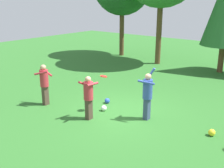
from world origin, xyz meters
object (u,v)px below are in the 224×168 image
object	(u,v)px
person_catcher	(44,81)
ball_white	(104,108)
ball_blue	(107,101)
person_thrower	(148,92)
frisbee	(104,76)
ball_yellow	(212,132)
person_bystander	(88,94)

from	to	relation	value
person_catcher	ball_white	bearing A→B (deg)	0.39
ball_blue	person_catcher	bearing A→B (deg)	-138.14
ball_blue	person_thrower	bearing A→B (deg)	-8.64
frisbee	ball_white	xyz separation A→B (m)	(-0.02, 0.01, -1.30)
frisbee	ball_white	size ratio (longest dim) A/B	1.72
person_catcher	ball_white	distance (m)	2.66
ball_blue	ball_yellow	bearing A→B (deg)	-1.42
person_catcher	person_bystander	bearing A→B (deg)	-20.97
person_thrower	ball_white	size ratio (longest dim) A/B	8.62
frisbee	person_thrower	bearing A→B (deg)	13.13
person_thrower	ball_yellow	bearing A→B (deg)	172.15
ball_blue	ball_white	bearing A→B (deg)	-59.72
person_bystander	ball_blue	distance (m)	1.88
person_catcher	ball_blue	xyz separation A→B (m)	(1.89, 1.69, -0.90)
ball_white	ball_blue	xyz separation A→B (m)	(-0.41, 0.71, -0.00)
person_bystander	ball_white	bearing A→B (deg)	0.93
ball_blue	frisbee	bearing A→B (deg)	-59.21
person_thrower	frisbee	distance (m)	1.78
ball_white	person_thrower	bearing A→B (deg)	12.64
ball_yellow	ball_blue	world-z (taller)	ball_yellow
person_bystander	frisbee	size ratio (longest dim) A/B	4.26
person_catcher	person_bystander	world-z (taller)	person_catcher
person_bystander	ball_yellow	distance (m)	4.31
person_thrower	frisbee	size ratio (longest dim) A/B	5.01
person_catcher	ball_blue	bearing A→B (deg)	19.01
person_thrower	person_bystander	xyz separation A→B (m)	(-1.65, -1.29, -0.07)
person_thrower	person_catcher	distance (m)	4.24
ball_yellow	person_catcher	bearing A→B (deg)	-165.91
person_thrower	ball_white	xyz separation A→B (m)	(-1.71, -0.38, -0.92)
person_bystander	ball_blue	size ratio (longest dim) A/B	7.40
person_thrower	frisbee	xyz separation A→B (m)	(-1.69, -0.39, 0.38)
frisbee	ball_blue	distance (m)	1.54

